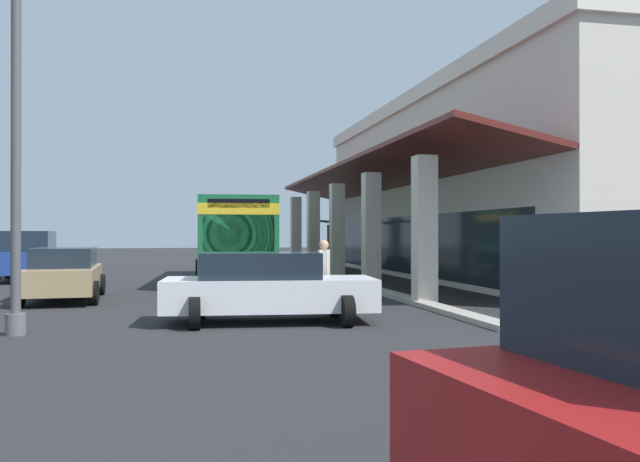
{
  "coord_description": "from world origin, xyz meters",
  "views": [
    {
      "loc": [
        29.02,
        -1.12,
        1.86
      ],
      "look_at": [
        5.52,
        3.82,
        1.96
      ],
      "focal_mm": 37.14,
      "sensor_mm": 36.0,
      "label": 1
    }
  ],
  "objects": [
    {
      "name": "curb_strip",
      "position": [
        2.51,
        5.01,
        0.06
      ],
      "size": [
        30.02,
        0.5,
        0.12
      ],
      "primitive_type": "cube",
      "color": "#9E998E",
      "rests_on": "ground"
    },
    {
      "name": "parked_sedan_tan",
      "position": [
        9.46,
        -4.34,
        0.75
      ],
      "size": [
        4.49,
        2.19,
        1.47
      ],
      "color": "#9E845B",
      "rests_on": "ground"
    },
    {
      "name": "lot_light_pole",
      "position": [
        16.0,
        -4.1,
        4.05
      ],
      "size": [
        0.6,
        0.6,
        7.55
      ],
      "color": "#59595B",
      "rests_on": "ground"
    },
    {
      "name": "plaza_building",
      "position": [
        2.51,
        14.63,
        3.87
      ],
      "size": [
        25.32,
        16.58,
        7.74
      ],
      "color": "beige",
      "rests_on": "ground"
    },
    {
      "name": "parked_sedan_white",
      "position": [
        15.22,
        0.64,
        0.75
      ],
      "size": [
        2.7,
        4.54,
        1.47
      ],
      "color": "silver",
      "rests_on": "ground"
    },
    {
      "name": "potted_palm",
      "position": [
        -3.96,
        6.25,
        0.58
      ],
      "size": [
        1.99,
        1.64,
        2.62
      ],
      "color": "#4C4742",
      "rests_on": "ground"
    },
    {
      "name": "ground",
      "position": [
        0.0,
        8.0,
        0.0
      ],
      "size": [
        120.0,
        120.0,
        0.0
      ],
      "primitive_type": "plane",
      "color": "#262628"
    },
    {
      "name": "parked_suv_blue",
      "position": [
        0.74,
        -7.09,
        1.02
      ],
      "size": [
        4.94,
        2.47,
        1.97
      ],
      "color": "navy",
      "rests_on": "ground"
    },
    {
      "name": "transit_bus",
      "position": [
        2.69,
        1.03,
        1.85
      ],
      "size": [
        11.36,
        3.35,
        3.34
      ],
      "color": "#196638",
      "rests_on": "ground"
    },
    {
      "name": "pedestrian",
      "position": [
        13.94,
        2.14,
        0.97
      ],
      "size": [
        0.61,
        0.47,
        1.72
      ],
      "color": "#38383D",
      "rests_on": "ground"
    }
  ]
}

